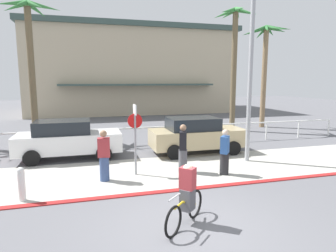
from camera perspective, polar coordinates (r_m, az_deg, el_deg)
The scene contains 17 objects.
ground_plane at distance 16.66m, azimuth -7.36°, elevation -3.01°, with size 80.00×80.00×0.00m, color #5B5B60.
sidewalk_strip at distance 11.13m, azimuth -3.02°, elevation -8.91°, with size 44.00×4.00×0.02m, color #ADAAA0.
curb_paint at distance 9.29m, azimuth -0.28°, elevation -12.51°, with size 44.00×0.24×0.03m, color maroon.
building_backdrop at distance 34.15m, azimuth -7.42°, elevation 10.54°, with size 21.35×12.68×8.90m.
rail_fence at distance 15.05m, azimuth -6.60°, elevation -1.04°, with size 24.33×0.08×1.04m.
stop_sign_bike_lane at distance 10.50m, azimuth -6.39°, elevation -0.65°, with size 0.52×0.56×2.56m.
bollard_2 at distance 9.39m, azimuth -26.51°, elevation -10.00°, with size 0.20×0.20×1.00m.
streetlight_curb at distance 12.43m, azimuth 16.35°, elevation 12.54°, with size 0.24×2.54×7.50m.
palm_tree_2 at distance 18.47m, azimuth -25.26°, elevation 15.05°, with size 3.22×3.05×7.70m.
palm_tree_3 at distance 20.46m, azimuth 12.80°, elevation 15.61°, with size 2.87×3.19×8.08m.
palm_tree_4 at distance 22.72m, azimuth 18.40°, elevation 14.06°, with size 3.32×3.62×7.25m.
car_white_1 at distance 13.56m, azimuth -18.80°, elevation -2.39°, with size 4.40×2.02×1.69m.
car_tan_2 at distance 13.88m, azimuth 5.51°, elevation -1.70°, with size 4.40×2.02×1.69m.
cyclist_yellow_0 at distance 7.12m, azimuth 3.61°, elevation -13.47°, with size 1.36×1.30×1.50m.
pedestrian_0 at distance 10.93m, azimuth 2.91°, elevation -4.69°, with size 0.41×0.46×1.81m.
pedestrian_1 at distance 10.84m, azimuth 10.91°, elevation -5.35°, with size 0.45×0.48×1.67m.
pedestrian_2 at distance 10.20m, azimuth -12.28°, elevation -6.02°, with size 0.42×0.35×1.76m.
Camera 1 is at (-2.27, -6.15, 3.39)m, focal length 31.47 mm.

